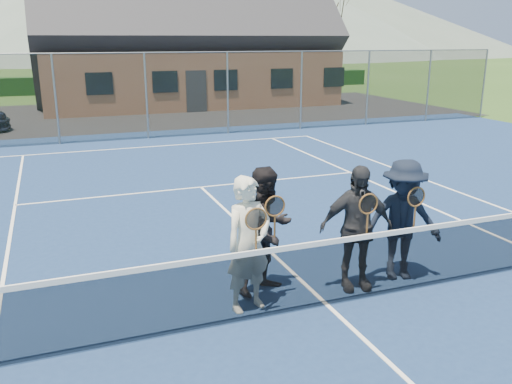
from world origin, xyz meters
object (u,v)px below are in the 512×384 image
player_a (249,244)px  tennis_net (329,270)px  player_c (356,228)px  player_d (402,220)px  clubhouse (184,28)px  player_b (267,230)px

player_a → tennis_net: bearing=-17.5°
tennis_net → player_c: size_ratio=6.49×
tennis_net → player_d: (1.42, 0.42, 0.38)m
clubhouse → player_c: (-3.39, -23.63, -3.07)m
player_d → clubhouse: bearing=83.7°
tennis_net → player_a: size_ratio=6.49×
player_d → tennis_net: bearing=-163.5°
tennis_net → player_c: player_c is taller
tennis_net → player_c: bearing=30.8°
tennis_net → player_c: 0.81m
tennis_net → player_d: 1.53m
clubhouse → player_d: (-2.58, -23.58, -3.07)m
player_a → clubhouse: bearing=78.1°
player_a → player_c: bearing=1.8°
tennis_net → player_b: size_ratio=6.49×
player_b → player_c: same height
player_a → player_b: 0.58m
player_a → player_d: 2.42m
player_c → player_d: same height
player_b → tennis_net: bearing=-50.7°
tennis_net → player_b: (-0.59, 0.72, 0.38)m
player_c → player_d: size_ratio=1.00×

